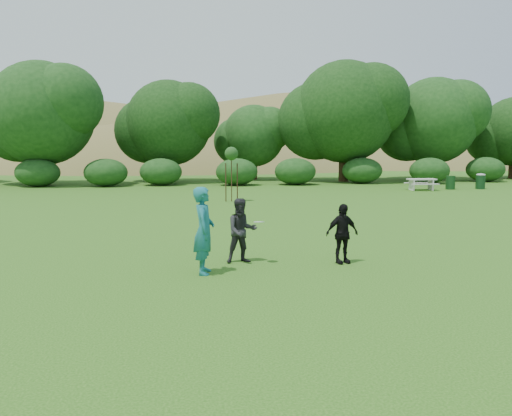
{
  "coord_description": "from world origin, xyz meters",
  "views": [
    {
      "loc": [
        -1.65,
        -11.45,
        2.94
      ],
      "look_at": [
        0.0,
        3.0,
        1.1
      ],
      "focal_mm": 35.0,
      "sensor_mm": 36.0,
      "label": 1
    }
  ],
  "objects_px": {
    "player_black": "(342,234)",
    "trash_can_lidded": "(480,181)",
    "picnic_table": "(421,182)",
    "player_teal": "(204,231)",
    "sapling": "(231,155)",
    "player_grey": "(242,231)",
    "trash_can_near": "(450,183)"
  },
  "relations": [
    {
      "from": "player_teal",
      "to": "player_black",
      "type": "bearing_deg",
      "value": -75.17
    },
    {
      "from": "picnic_table",
      "to": "player_grey",
      "type": "bearing_deg",
      "value": -125.43
    },
    {
      "from": "player_black",
      "to": "trash_can_lidded",
      "type": "height_order",
      "value": "player_black"
    },
    {
      "from": "player_teal",
      "to": "trash_can_lidded",
      "type": "bearing_deg",
      "value": -38.24
    },
    {
      "from": "player_black",
      "to": "trash_can_near",
      "type": "xyz_separation_m",
      "value": [
        13.15,
        19.61,
        -0.3
      ]
    },
    {
      "from": "trash_can_near",
      "to": "picnic_table",
      "type": "relative_size",
      "value": 0.5
    },
    {
      "from": "player_black",
      "to": "trash_can_lidded",
      "type": "xyz_separation_m",
      "value": [
        15.3,
        19.65,
        -0.21
      ]
    },
    {
      "from": "player_teal",
      "to": "sapling",
      "type": "height_order",
      "value": "sapling"
    },
    {
      "from": "player_black",
      "to": "picnic_table",
      "type": "distance_m",
      "value": 22.08
    },
    {
      "from": "player_teal",
      "to": "sapling",
      "type": "relative_size",
      "value": 0.7
    },
    {
      "from": "trash_can_near",
      "to": "sapling",
      "type": "xyz_separation_m",
      "value": [
        -14.99,
        -5.57,
        1.97
      ]
    },
    {
      "from": "trash_can_near",
      "to": "trash_can_lidded",
      "type": "height_order",
      "value": "trash_can_lidded"
    },
    {
      "from": "player_teal",
      "to": "picnic_table",
      "type": "distance_m",
      "value": 24.47
    },
    {
      "from": "picnic_table",
      "to": "trash_can_lidded",
      "type": "height_order",
      "value": "trash_can_lidded"
    },
    {
      "from": "trash_can_lidded",
      "to": "player_black",
      "type": "bearing_deg",
      "value": -127.9
    },
    {
      "from": "trash_can_near",
      "to": "picnic_table",
      "type": "height_order",
      "value": "trash_can_near"
    },
    {
      "from": "player_black",
      "to": "trash_can_near",
      "type": "relative_size",
      "value": 1.67
    },
    {
      "from": "trash_can_lidded",
      "to": "player_teal",
      "type": "bearing_deg",
      "value": -132.72
    },
    {
      "from": "picnic_table",
      "to": "trash_can_lidded",
      "type": "relative_size",
      "value": 1.71
    },
    {
      "from": "picnic_table",
      "to": "trash_can_lidded",
      "type": "xyz_separation_m",
      "value": [
        4.37,
        0.46,
        0.02
      ]
    },
    {
      "from": "player_teal",
      "to": "sapling",
      "type": "xyz_separation_m",
      "value": [
        1.59,
        14.67,
        1.42
      ]
    },
    {
      "from": "picnic_table",
      "to": "player_black",
      "type": "bearing_deg",
      "value": -119.66
    },
    {
      "from": "sapling",
      "to": "trash_can_lidded",
      "type": "xyz_separation_m",
      "value": [
        17.14,
        5.6,
        -1.88
      ]
    },
    {
      "from": "player_teal",
      "to": "player_black",
      "type": "height_order",
      "value": "player_teal"
    },
    {
      "from": "player_grey",
      "to": "trash_can_lidded",
      "type": "height_order",
      "value": "player_grey"
    },
    {
      "from": "trash_can_near",
      "to": "trash_can_lidded",
      "type": "distance_m",
      "value": 2.15
    },
    {
      "from": "player_grey",
      "to": "sapling",
      "type": "xyz_separation_m",
      "value": [
        0.64,
        13.7,
        1.61
      ]
    },
    {
      "from": "picnic_table",
      "to": "sapling",
      "type": "bearing_deg",
      "value": -158.08
    },
    {
      "from": "player_black",
      "to": "picnic_table",
      "type": "relative_size",
      "value": 0.83
    },
    {
      "from": "player_teal",
      "to": "player_black",
      "type": "relative_size",
      "value": 1.34
    },
    {
      "from": "trash_can_near",
      "to": "sapling",
      "type": "height_order",
      "value": "sapling"
    },
    {
      "from": "player_teal",
      "to": "trash_can_lidded",
      "type": "xyz_separation_m",
      "value": [
        18.73,
        20.28,
        -0.46
      ]
    }
  ]
}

